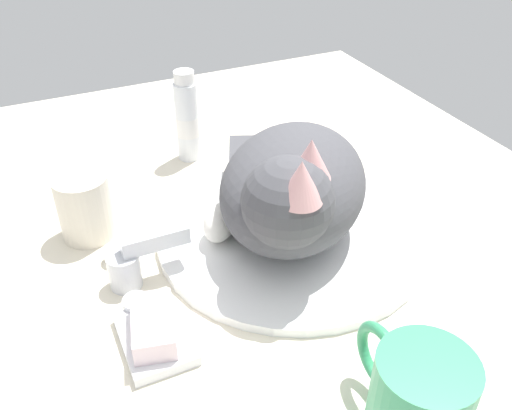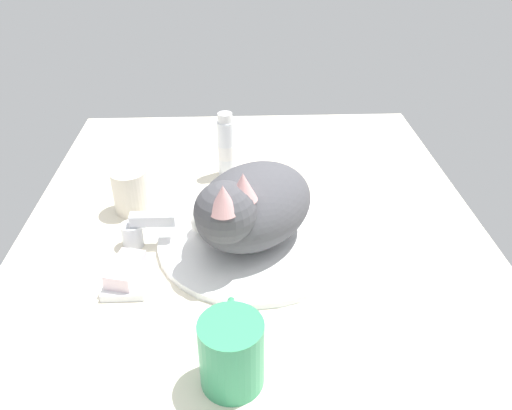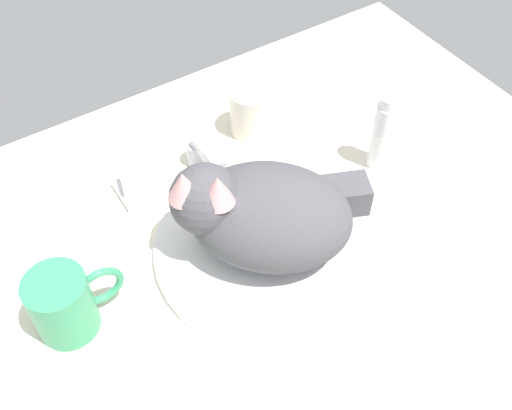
{
  "view_description": "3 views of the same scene",
  "coord_description": "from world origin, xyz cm",
  "px_view_note": "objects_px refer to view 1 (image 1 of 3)",
  "views": [
    {
      "loc": [
        -47.49,
        26.6,
        42.59
      ],
      "look_at": [
        2.57,
        3.6,
        4.21
      ],
      "focal_mm": 39.06,
      "sensor_mm": 36.0,
      "label": 1
    },
    {
      "loc": [
        -69.79,
        2.56,
        52.61
      ],
      "look_at": [
        0.77,
        -0.33,
        7.04
      ],
      "focal_mm": 35.57,
      "sensor_mm": 36.0,
      "label": 2
    },
    {
      "loc": [
        -29.87,
        -43.25,
        71.58
      ],
      "look_at": [
        -0.22,
        3.1,
        6.82
      ],
      "focal_mm": 43.51,
      "sensor_mm": 36.0,
      "label": 3
    }
  ],
  "objects_px": {
    "soap_bar": "(153,326)",
    "cat": "(289,188)",
    "toothpaste_bottle": "(187,119)",
    "coffee_mug": "(416,401)",
    "rinse_cup": "(85,207)",
    "faucet": "(133,264)"
  },
  "relations": [
    {
      "from": "toothpaste_bottle",
      "to": "cat",
      "type": "bearing_deg",
      "value": -171.17
    },
    {
      "from": "faucet",
      "to": "soap_bar",
      "type": "bearing_deg",
      "value": 177.39
    },
    {
      "from": "soap_bar",
      "to": "faucet",
      "type": "bearing_deg",
      "value": -2.61
    },
    {
      "from": "soap_bar",
      "to": "toothpaste_bottle",
      "type": "distance_m",
      "value": 0.37
    },
    {
      "from": "soap_bar",
      "to": "cat",
      "type": "bearing_deg",
      "value": -65.42
    },
    {
      "from": "soap_bar",
      "to": "toothpaste_bottle",
      "type": "xyz_separation_m",
      "value": [
        0.33,
        -0.15,
        0.04
      ]
    },
    {
      "from": "faucet",
      "to": "rinse_cup",
      "type": "relative_size",
      "value": 1.45
    },
    {
      "from": "faucet",
      "to": "coffee_mug",
      "type": "bearing_deg",
      "value": -150.68
    },
    {
      "from": "coffee_mug",
      "to": "soap_bar",
      "type": "bearing_deg",
      "value": 41.04
    },
    {
      "from": "faucet",
      "to": "toothpaste_bottle",
      "type": "relative_size",
      "value": 0.87
    },
    {
      "from": "rinse_cup",
      "to": "coffee_mug",
      "type": "bearing_deg",
      "value": -154.49
    },
    {
      "from": "faucet",
      "to": "toothpaste_bottle",
      "type": "distance_m",
      "value": 0.28
    },
    {
      "from": "coffee_mug",
      "to": "toothpaste_bottle",
      "type": "xyz_separation_m",
      "value": [
        0.52,
        0.01,
        0.02
      ]
    },
    {
      "from": "rinse_cup",
      "to": "soap_bar",
      "type": "distance_m",
      "value": 0.21
    },
    {
      "from": "cat",
      "to": "toothpaste_bottle",
      "type": "relative_size",
      "value": 2.27
    },
    {
      "from": "rinse_cup",
      "to": "soap_bar",
      "type": "xyz_separation_m",
      "value": [
        -0.2,
        -0.02,
        -0.02
      ]
    },
    {
      "from": "faucet",
      "to": "rinse_cup",
      "type": "height_order",
      "value": "rinse_cup"
    },
    {
      "from": "faucet",
      "to": "coffee_mug",
      "type": "distance_m",
      "value": 0.32
    },
    {
      "from": "soap_bar",
      "to": "rinse_cup",
      "type": "bearing_deg",
      "value": 6.79
    },
    {
      "from": "faucet",
      "to": "cat",
      "type": "relative_size",
      "value": 0.38
    },
    {
      "from": "coffee_mug",
      "to": "toothpaste_bottle",
      "type": "height_order",
      "value": "toothpaste_bottle"
    },
    {
      "from": "rinse_cup",
      "to": "toothpaste_bottle",
      "type": "xyz_separation_m",
      "value": [
        0.13,
        -0.18,
        0.02
      ]
    }
  ]
}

